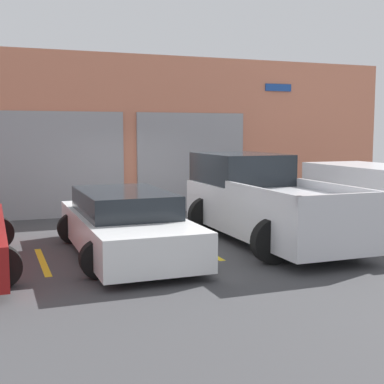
% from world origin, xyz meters
% --- Properties ---
extents(ground_plane, '(28.00, 28.00, 0.00)m').
position_xyz_m(ground_plane, '(0.00, 0.00, 0.00)').
color(ground_plane, '#3D3D3F').
extents(shophouse_building, '(16.53, 0.68, 4.52)m').
position_xyz_m(shophouse_building, '(-0.01, 3.29, 2.23)').
color(shophouse_building, '#D17A5B').
rests_on(shophouse_building, ground).
extents(pickup_truck, '(2.41, 5.16, 1.84)m').
position_xyz_m(pickup_truck, '(1.55, -1.68, 0.86)').
color(pickup_truck, silver).
rests_on(pickup_truck, ground).
extents(sedan_white, '(2.21, 4.72, 1.23)m').
position_xyz_m(sedan_white, '(-1.55, -1.95, 0.59)').
color(sedan_white, white).
rests_on(sedan_white, ground).
extents(parking_stripe_left, '(0.12, 2.20, 0.01)m').
position_xyz_m(parking_stripe_left, '(-3.10, -1.98, 0.00)').
color(parking_stripe_left, gold).
rests_on(parking_stripe_left, ground).
extents(parking_stripe_centre, '(0.12, 2.20, 0.01)m').
position_xyz_m(parking_stripe_centre, '(-0.00, -1.98, 0.00)').
color(parking_stripe_centre, gold).
rests_on(parking_stripe_centre, ground).
extents(parking_stripe_right, '(0.12, 2.20, 0.01)m').
position_xyz_m(parking_stripe_right, '(3.10, -1.98, 0.00)').
color(parking_stripe_right, gold).
rests_on(parking_stripe_right, ground).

